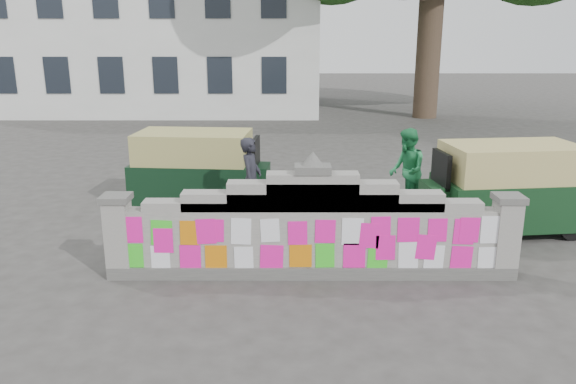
# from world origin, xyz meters

# --- Properties ---
(ground) EXTENTS (100.00, 100.00, 0.00)m
(ground) POSITION_xyz_m (0.00, 0.00, 0.00)
(ground) COLOR #383533
(ground) RESTS_ON ground
(parapet_wall) EXTENTS (6.48, 0.44, 2.01)m
(parapet_wall) POSITION_xyz_m (-0.00, -0.01, 0.75)
(parapet_wall) COLOR #4C4C49
(parapet_wall) RESTS_ON ground
(building) EXTENTS (16.00, 10.00, 8.90)m
(building) POSITION_xyz_m (-7.00, 21.98, 4.01)
(building) COLOR silver
(building) RESTS_ON ground
(cyclist_bike) EXTENTS (1.89, 0.94, 0.95)m
(cyclist_bike) POSITION_xyz_m (-1.08, 2.05, 0.47)
(cyclist_bike) COLOR black
(cyclist_bike) RESTS_ON ground
(cyclist_rider) EXTENTS (0.48, 0.65, 1.61)m
(cyclist_rider) POSITION_xyz_m (-1.08, 2.05, 0.80)
(cyclist_rider) COLOR black
(cyclist_rider) RESTS_ON ground
(pedestrian) EXTENTS (0.71, 0.90, 1.81)m
(pedestrian) POSITION_xyz_m (2.16, 3.38, 0.91)
(pedestrian) COLOR #268D4F
(pedestrian) RESTS_ON ground
(rickshaw_left) EXTENTS (3.10, 1.63, 1.69)m
(rickshaw_left) POSITION_xyz_m (-2.35, 3.71, 0.87)
(rickshaw_left) COLOR black
(rickshaw_left) RESTS_ON ground
(rickshaw_right) EXTENTS (3.18, 1.73, 1.72)m
(rickshaw_right) POSITION_xyz_m (3.78, 2.10, 0.89)
(rickshaw_right) COLOR #103217
(rickshaw_right) RESTS_ON ground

